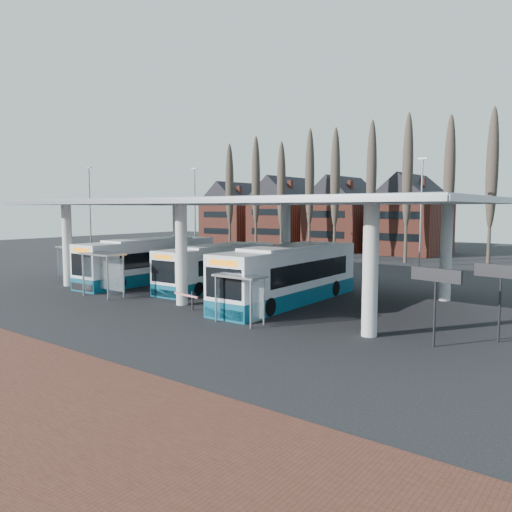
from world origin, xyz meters
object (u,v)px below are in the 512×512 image
Objects in this scene: shelter_0 at (73,256)px; bus_2 at (290,275)px; bus_0 at (150,261)px; bus_1 at (219,267)px; shelter_1 at (105,265)px; shelter_2 at (241,288)px.

bus_2 is at bearing 20.81° from shelter_0.
bus_1 is (6.03, 1.34, -0.13)m from bus_0.
shelter_1 is (-3.37, -7.42, 0.60)m from bus_1.
shelter_0 is (-11.08, -4.83, 0.52)m from bus_1.
shelter_2 is (19.60, -3.08, -0.21)m from shelter_0.
bus_1 reaches higher than shelter_2.
shelter_1 is (-10.75, -5.61, 0.42)m from bus_2.
bus_2 is 4.12× the size of shelter_1.
bus_1 is at bearing 164.55° from bus_2.
shelter_0 is 19.84m from shelter_2.
shelter_1 is at bearing -7.04° from shelter_0.
shelter_0 is 1.03× the size of shelter_1.
bus_1 is 11.63m from shelter_2.
bus_1 is at bearing 65.69° from shelter_1.
shelter_2 is at bearing -81.07° from bus_2.
bus_0 is 0.97× the size of bus_2.
shelter_2 is (11.89, -0.49, -0.30)m from shelter_1.
bus_2 is at bearing 27.68° from shelter_1.
shelter_1 is 1.16× the size of shelter_2.
bus_2 is 3.99× the size of shelter_0.
shelter_2 is at bearing -2.25° from shelter_1.
bus_1 is 4.28× the size of shelter_2.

